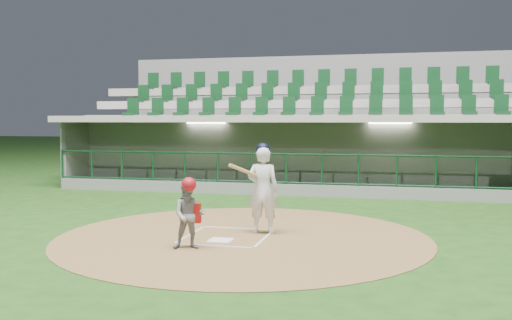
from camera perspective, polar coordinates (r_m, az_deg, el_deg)
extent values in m
plane|color=#1B4112|center=(11.41, -2.52, -7.43)|extent=(120.00, 120.00, 0.00)
cylinder|color=brown|center=(11.14, -1.31, -7.67)|extent=(7.20, 7.20, 0.01)
cube|color=white|center=(10.75, -3.56, -8.02)|extent=(0.43, 0.43, 0.02)
cube|color=silver|center=(11.36, -6.61, -7.42)|extent=(0.05, 1.80, 0.01)
cube|color=white|center=(10.94, 0.85, -7.83)|extent=(0.05, 1.80, 0.01)
cube|color=white|center=(11.93, -1.78, -6.84)|extent=(1.55, 0.05, 0.01)
cube|color=white|center=(10.33, -4.30, -8.55)|extent=(1.55, 0.05, 0.01)
cube|color=slate|center=(18.72, 3.88, -4.64)|extent=(15.00, 3.00, 0.10)
cube|color=gray|center=(20.14, 4.67, -0.03)|extent=(15.00, 0.20, 2.70)
cube|color=#A8A495|center=(20.00, 4.62, 0.66)|extent=(13.50, 0.04, 0.90)
cube|color=slate|center=(21.15, -16.55, 0.01)|extent=(0.20, 3.00, 2.70)
cube|color=#9E9A8F|center=(18.26, 3.79, 4.12)|extent=(15.40, 3.50, 0.20)
cube|color=slate|center=(17.11, 3.02, -3.09)|extent=(15.00, 0.15, 0.40)
cube|color=black|center=(16.99, 3.04, 2.19)|extent=(15.00, 0.01, 0.95)
cube|color=brown|center=(19.71, 4.40, -3.40)|extent=(12.75, 0.40, 0.45)
cube|color=white|center=(19.24, -4.94, 3.72)|extent=(1.30, 0.35, 0.04)
cube|color=white|center=(18.25, 13.27, 3.61)|extent=(1.30, 0.35, 0.04)
imported|color=#B41413|center=(21.19, -11.06, -1.40)|extent=(1.10, 0.74, 1.58)
imported|color=#A71212|center=(19.72, 1.83, -1.54)|extent=(1.01, 0.43, 1.71)
imported|color=#B01317|center=(19.18, 7.94, -1.55)|extent=(0.96, 0.68, 1.84)
imported|color=#AD1A12|center=(19.13, 16.22, -1.56)|extent=(1.84, 0.78, 1.92)
cube|color=slate|center=(21.75, 5.35, 1.06)|extent=(17.00, 6.50, 2.50)
cube|color=#9A958B|center=(20.24, 4.76, 4.10)|extent=(16.60, 0.95, 0.30)
cube|color=#A5A095|center=(21.18, 5.16, 5.58)|extent=(16.60, 0.95, 0.30)
cube|color=gray|center=(22.15, 5.53, 6.93)|extent=(16.60, 0.95, 0.30)
cube|color=slate|center=(25.04, 6.47, 4.58)|extent=(17.00, 0.25, 5.05)
imported|color=white|center=(11.32, 0.71, -3.02)|extent=(0.63, 0.41, 1.73)
sphere|color=black|center=(11.25, 0.71, 1.05)|extent=(0.28, 0.28, 0.28)
cylinder|color=tan|center=(11.09, -0.84, -1.22)|extent=(0.58, 0.79, 0.39)
imported|color=gray|center=(10.06, -6.71, -5.51)|extent=(0.68, 0.59, 1.18)
sphere|color=#A7121C|center=(9.99, -6.74, -2.46)|extent=(0.26, 0.26, 0.26)
cube|color=#B31913|center=(10.20, -6.42, -5.28)|extent=(0.32, 0.10, 0.35)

